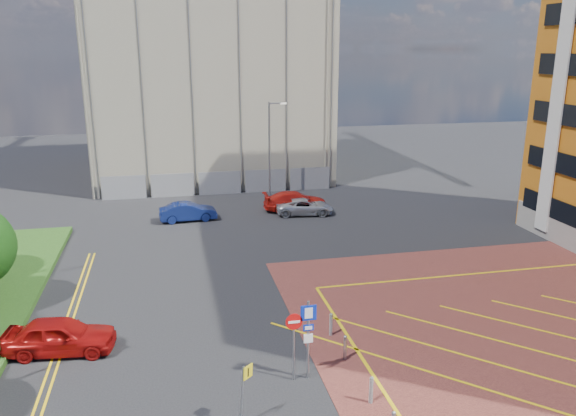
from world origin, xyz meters
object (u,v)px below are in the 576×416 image
object	(u,v)px
sign_cluster	(303,333)
car_silver_back	(305,207)
lamp_back	(270,146)
car_red_back	(295,201)
warning_sign	(244,387)
car_blue_back	(188,212)
car_red_left	(60,336)

from	to	relation	value
sign_cluster	car_silver_back	size ratio (longest dim) A/B	0.74
lamp_back	sign_cluster	size ratio (longest dim) A/B	2.50
sign_cluster	car_silver_back	distance (m)	22.19
car_red_back	car_silver_back	distance (m)	1.45
sign_cluster	warning_sign	size ratio (longest dim) A/B	1.43
car_blue_back	car_red_back	world-z (taller)	car_red_back
car_red_left	car_blue_back	size ratio (longest dim) A/B	1.07
car_silver_back	warning_sign	bearing A→B (deg)	169.37
lamp_back	car_red_left	size ratio (longest dim) A/B	1.81
lamp_back	sign_cluster	bearing A→B (deg)	-97.97
sign_cluster	car_blue_back	bearing A→B (deg)	98.74
warning_sign	lamp_back	bearing A→B (deg)	77.82
warning_sign	car_silver_back	distance (m)	25.02
warning_sign	car_red_left	distance (m)	9.25
car_red_back	car_silver_back	world-z (taller)	car_red_back
lamp_back	car_red_back	xyz separation A→B (m)	(1.18, -4.15, -3.64)
car_silver_back	car_red_back	bearing A→B (deg)	24.90
car_red_back	car_silver_back	xyz separation A→B (m)	(0.42, -1.38, -0.12)
warning_sign	car_red_left	xyz separation A→B (m)	(-6.77, 6.27, -0.67)
lamp_back	car_red_back	distance (m)	5.65
car_red_left	sign_cluster	bearing A→B (deg)	-106.66
warning_sign	car_red_left	world-z (taller)	warning_sign
warning_sign	car_red_back	distance (m)	26.20
car_red_left	car_red_back	distance (m)	23.62
car_red_left	car_red_back	bearing A→B (deg)	-30.35
lamp_back	sign_cluster	distance (m)	27.38
car_blue_back	car_red_back	bearing A→B (deg)	-85.82
car_red_back	car_blue_back	bearing A→B (deg)	97.66
car_red_back	car_red_left	bearing A→B (deg)	142.60
sign_cluster	car_red_back	distance (m)	23.43
sign_cluster	car_blue_back	size ratio (longest dim) A/B	0.78
lamp_back	car_red_back	world-z (taller)	lamp_back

